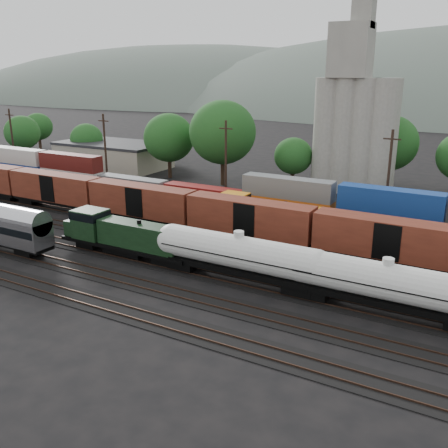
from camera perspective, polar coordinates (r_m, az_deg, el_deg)
The scene contains 12 objects.
ground at distance 53.38m, azimuth -0.02°, elevation -3.80°, with size 600.00×600.00×0.00m, color black.
tracks at distance 53.37m, azimuth -0.02°, elevation -3.76°, with size 180.00×33.20×0.20m.
green_locomotive at distance 54.24m, azimuth -11.93°, elevation -1.10°, with size 16.17×2.85×4.28m.
tank_car_a at distance 46.33m, azimuth 1.68°, elevation -3.45°, with size 18.03×3.23×4.73m.
tank_car_b at distance 42.34m, azimuth 18.04°, elevation -6.49°, with size 17.58×3.15×4.61m.
orange_locomotive at distance 61.11m, azimuth 4.57°, elevation 1.21°, with size 16.43×2.74×4.11m.
boxcar_string at distance 56.35m, azimuth 2.93°, elevation 0.66°, with size 169.00×2.90×4.20m.
container_wall at distance 67.01m, azimuth 3.33°, elevation 2.98°, with size 161.77×2.60×5.80m.
grain_silo at distance 82.59m, azimuth 14.62°, elevation 11.19°, with size 13.40×5.00×29.00m.
industrial_sheds at distance 82.38m, azimuth 16.28°, elevation 4.90°, with size 119.38×17.26×5.10m.
tree_band at distance 80.65m, azimuth 19.41°, elevation 7.89°, with size 161.88×22.48×14.42m.
utility_poles at distance 71.04m, azimuth 8.76°, elevation 6.52°, with size 122.20×0.36×12.00m.
Camera 1 is at (24.39, -43.46, 19.14)m, focal length 40.00 mm.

